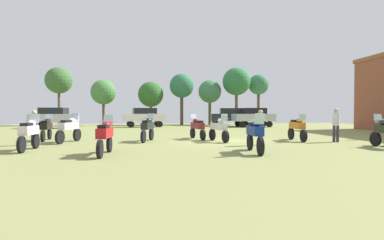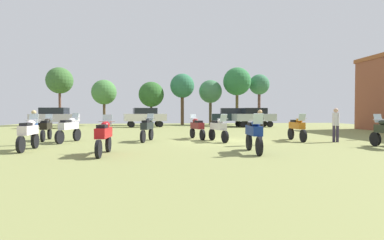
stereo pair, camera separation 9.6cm
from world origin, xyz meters
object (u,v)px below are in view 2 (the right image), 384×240
(tree_1, at_px, (104,92))
(motorcycle_12, at_px, (197,127))
(car_3, at_px, (231,116))
(person_2, at_px, (34,125))
(motorcycle_2, at_px, (147,128))
(tree_3, at_px, (182,86))
(motorcycle_1, at_px, (218,128))
(tree_7, at_px, (60,81))
(person_3, at_px, (260,125))
(tree_4, at_px, (151,94))
(motorcycle_10, at_px, (46,128))
(car_1, at_px, (54,116))
(motorcycle_8, at_px, (69,128))
(tree_6, at_px, (237,82))
(motorcycle_5, at_px, (254,133))
(person_1, at_px, (336,122))
(motorcycle_9, at_px, (297,127))
(tree_5, at_px, (210,92))
(tree_2, at_px, (259,85))
(motorcycle_11, at_px, (29,133))
(motorcycle_4, at_px, (104,135))
(car_4, at_px, (145,116))
(car_2, at_px, (254,116))

(tree_1, bearing_deg, motorcycle_12, -65.52)
(car_3, xyz_separation_m, person_2, (-13.61, -17.54, -0.21))
(motorcycle_2, xyz_separation_m, person_2, (-5.25, -1.32, 0.23))
(motorcycle_12, bearing_deg, tree_3, 73.23)
(car_3, relative_size, person_2, 2.71)
(motorcycle_1, xyz_separation_m, tree_7, (-15.10, 21.64, 4.58))
(person_3, bearing_deg, motorcycle_1, 90.30)
(motorcycle_1, distance_m, tree_4, 21.57)
(motorcycle_1, distance_m, motorcycle_2, 3.79)
(motorcycle_10, height_order, car_1, car_1)
(motorcycle_12, bearing_deg, motorcycle_8, 175.01)
(motorcycle_1, distance_m, car_3, 17.36)
(tree_7, bearing_deg, tree_6, -1.08)
(motorcycle_5, xyz_separation_m, tree_6, (5.84, 25.73, 4.62))
(person_3, relative_size, tree_6, 0.23)
(motorcycle_2, distance_m, person_1, 9.88)
(motorcycle_9, bearing_deg, tree_1, -55.54)
(tree_5, bearing_deg, tree_7, -178.85)
(tree_1, xyz_separation_m, tree_6, (16.20, 0.14, 1.44))
(tree_7, bearing_deg, person_1, -46.86)
(person_2, height_order, tree_4, tree_4)
(car_3, relative_size, tree_4, 0.86)
(car_3, xyz_separation_m, tree_5, (-1.48, 5.27, 2.97))
(motorcycle_1, relative_size, motorcycle_9, 0.96)
(tree_5, distance_m, tree_7, 18.27)
(motorcycle_12, height_order, car_1, car_1)
(motorcycle_10, relative_size, tree_2, 0.33)
(motorcycle_9, distance_m, motorcycle_11, 13.01)
(tree_2, distance_m, tree_3, 10.01)
(tree_1, bearing_deg, person_1, -54.21)
(tree_4, bearing_deg, car_1, -146.51)
(motorcycle_1, height_order, motorcycle_4, motorcycle_4)
(motorcycle_5, distance_m, motorcycle_12, 6.26)
(tree_4, distance_m, tree_7, 10.99)
(car_4, xyz_separation_m, tree_6, (11.11, 5.05, 4.19))
(car_1, relative_size, tree_1, 0.81)
(motorcycle_8, distance_m, tree_5, 24.47)
(motorcycle_8, height_order, tree_5, tree_5)
(tree_2, bearing_deg, tree_7, -178.77)
(motorcycle_4, distance_m, car_4, 20.67)
(person_2, bearing_deg, tree_7, 56.54)
(motorcycle_4, relative_size, car_2, 0.51)
(motorcycle_12, xyz_separation_m, tree_3, (0.49, 19.99, 4.06))
(motorcycle_11, xyz_separation_m, tree_1, (-1.47, 23.99, 3.19))
(motorcycle_5, relative_size, motorcycle_12, 1.09)
(car_3, bearing_deg, motorcycle_12, 167.10)
(motorcycle_5, xyz_separation_m, tree_1, (-10.36, 25.58, 3.18))
(motorcycle_8, height_order, car_4, car_4)
(motorcycle_4, relative_size, person_2, 1.37)
(car_4, xyz_separation_m, person_2, (-4.26, -16.98, -0.21))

